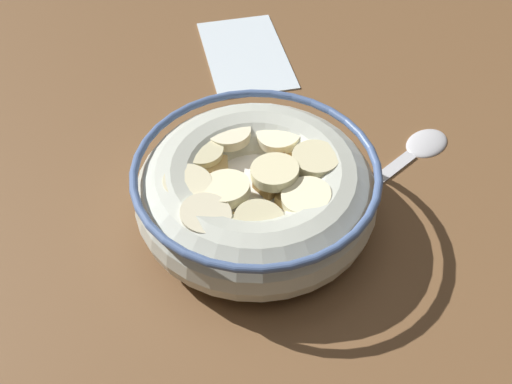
% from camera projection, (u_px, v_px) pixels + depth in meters
% --- Properties ---
extents(ground_plane, '(1.33, 1.33, 0.02)m').
position_uv_depth(ground_plane, '(256.00, 227.00, 0.48)').
color(ground_plane, brown).
extents(cereal_bowl, '(0.18, 0.18, 0.06)m').
position_uv_depth(cereal_bowl, '(256.00, 191.00, 0.45)').
color(cereal_bowl, beige).
rests_on(cereal_bowl, ground_plane).
extents(spoon, '(0.04, 0.15, 0.01)m').
position_uv_depth(spoon, '(412.00, 153.00, 0.52)').
color(spoon, silver).
rests_on(spoon, ground_plane).
extents(folded_napkin, '(0.15, 0.12, 0.00)m').
position_uv_depth(folded_napkin, '(246.00, 54.00, 0.62)').
color(folded_napkin, silver).
rests_on(folded_napkin, ground_plane).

